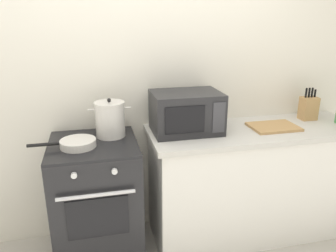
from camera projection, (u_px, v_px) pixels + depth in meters
back_wall at (172, 81)px, 2.62m from camera, size 4.40×0.10×2.50m
lower_cabinet_right at (253, 184)px, 2.68m from camera, size 1.64×0.56×0.88m
countertop_right at (258, 131)px, 2.53m from camera, size 1.70×0.60×0.04m
stove at (97, 201)px, 2.39m from camera, size 0.60×0.64×0.92m
stock_pot at (110, 119)px, 2.33m from camera, size 0.30×0.21×0.28m
frying_pan at (77, 143)px, 2.16m from camera, size 0.44×0.24×0.05m
microwave at (186, 112)px, 2.41m from camera, size 0.50×0.37×0.30m
cutting_board at (274, 127)px, 2.53m from camera, size 0.36×0.26×0.02m
knife_block at (309, 108)px, 2.72m from camera, size 0.13×0.10×0.27m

